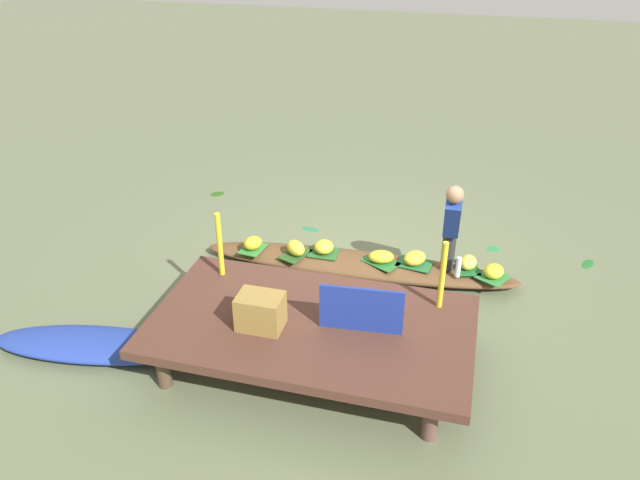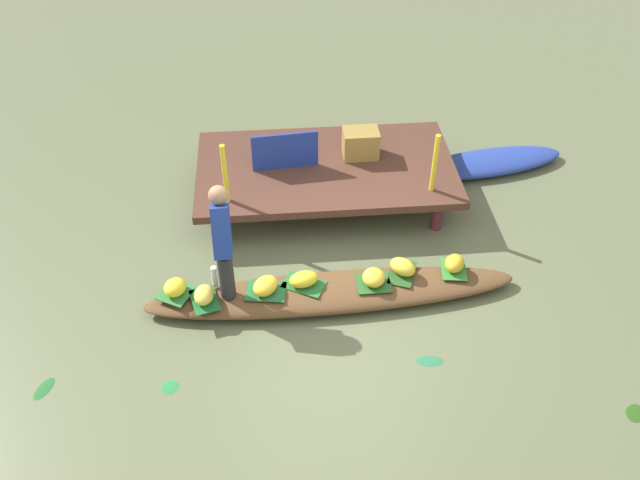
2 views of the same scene
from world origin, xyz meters
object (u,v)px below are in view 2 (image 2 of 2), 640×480
at_px(water_bottle, 215,276).
at_px(market_banner, 285,151).
at_px(moored_boat, 487,163).
at_px(produce_crate, 361,143).
at_px(vendor_person, 222,239).
at_px(vendor_boat, 332,292).
at_px(banana_bunch_6, 175,287).
at_px(banana_bunch_3, 455,263).
at_px(banana_bunch_4, 204,295).
at_px(banana_bunch_0, 374,277).
at_px(banana_bunch_1, 265,286).
at_px(banana_bunch_5, 403,267).
at_px(banana_bunch_2, 304,279).

bearing_deg(water_bottle, market_banner, 63.70).
xyz_separation_m(moored_boat, produce_crate, (-1.78, -0.26, 0.58)).
xyz_separation_m(vendor_person, water_bottle, (-0.14, 0.05, -0.56)).
bearing_deg(vendor_person, vendor_boat, -3.66).
height_order(vendor_boat, banana_bunch_6, banana_bunch_6).
xyz_separation_m(banana_bunch_3, banana_bunch_4, (-2.70, -0.24, -0.01)).
distance_m(banana_bunch_0, banana_bunch_6, 2.10).
bearing_deg(produce_crate, vendor_boat, -105.36).
bearing_deg(banana_bunch_1, vendor_boat, 2.11).
relative_size(banana_bunch_3, market_banner, 0.32).
height_order(banana_bunch_4, banana_bunch_5, banana_bunch_5).
relative_size(banana_bunch_3, banana_bunch_4, 0.95).
height_order(banana_bunch_0, banana_bunch_4, banana_bunch_0).
relative_size(vendor_boat, moored_boat, 1.88).
bearing_deg(produce_crate, banana_bunch_4, -131.99).
xyz_separation_m(banana_bunch_2, banana_bunch_5, (1.08, 0.09, 0.01)).
distance_m(banana_bunch_2, produce_crate, 2.18).
bearing_deg(moored_boat, banana_bunch_2, -149.06).
relative_size(banana_bunch_2, banana_bunch_4, 1.16).
relative_size(banana_bunch_5, water_bottle, 1.16).
bearing_deg(banana_bunch_1, banana_bunch_5, 5.95).
relative_size(banana_bunch_6, vendor_person, 0.21).
bearing_deg(banana_bunch_6, banana_bunch_0, -0.81).
relative_size(vendor_boat, vendor_person, 3.32).
bearing_deg(banana_bunch_3, banana_bunch_2, -176.60).
height_order(banana_bunch_1, banana_bunch_3, banana_bunch_3).
relative_size(moored_boat, banana_bunch_5, 7.15).
bearing_deg(banana_bunch_2, produce_crate, 66.54).
height_order(vendor_boat, banana_bunch_0, banana_bunch_0).
relative_size(moored_boat, banana_bunch_0, 8.19).
bearing_deg(banana_bunch_5, banana_bunch_1, -174.05).
relative_size(vendor_boat, banana_bunch_4, 14.78).
xyz_separation_m(banana_bunch_2, banana_bunch_6, (-1.35, -0.01, 0.00)).
distance_m(banana_bunch_2, banana_bunch_5, 1.08).
bearing_deg(banana_bunch_1, banana_bunch_2, 9.56).
bearing_deg(moored_boat, banana_bunch_4, -156.47).
distance_m(banana_bunch_4, water_bottle, 0.25).
relative_size(banana_bunch_1, produce_crate, 0.68).
bearing_deg(banana_bunch_2, moored_boat, 40.16).
height_order(banana_bunch_1, banana_bunch_4, banana_bunch_1).
height_order(moored_boat, vendor_person, vendor_person).
bearing_deg(banana_bunch_1, produce_crate, 58.23).
bearing_deg(vendor_boat, banana_bunch_5, 7.66).
relative_size(moored_boat, market_banner, 2.64).
distance_m(banana_bunch_3, market_banner, 2.46).
bearing_deg(banana_bunch_6, water_bottle, 11.80).
bearing_deg(vendor_boat, banana_bunch_0, -1.37).
relative_size(banana_bunch_0, water_bottle, 1.01).
relative_size(banana_bunch_6, market_banner, 0.32).
distance_m(banana_bunch_1, banana_bunch_6, 0.95).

